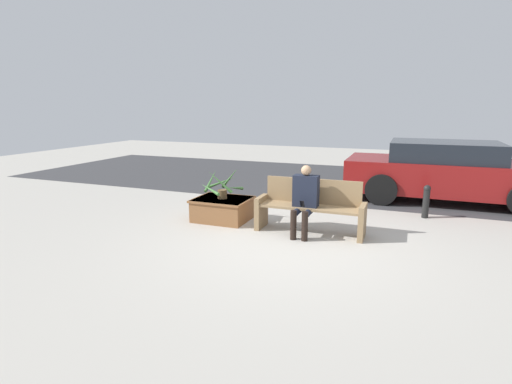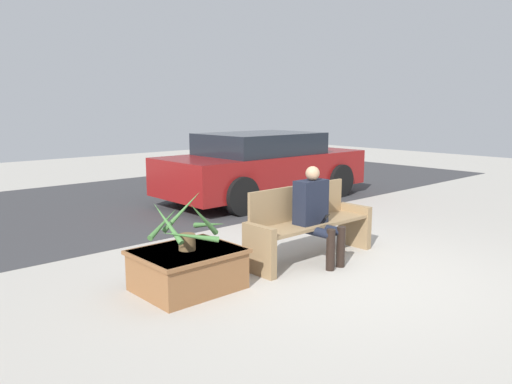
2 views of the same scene
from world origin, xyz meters
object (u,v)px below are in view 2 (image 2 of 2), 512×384
bollard_post (308,196)px  person_seated (316,210)px  parked_car (263,166)px  bench (308,224)px  planter_box (188,268)px  potted_plant (186,228)px

bollard_post → person_seated: bearing=-136.3°
bollard_post → parked_car: bearing=74.8°
bench → bollard_post: bench is taller
planter_box → parked_car: (4.11, 3.24, 0.46)m
potted_plant → parked_car: 5.24m
planter_box → potted_plant: bearing=-152.0°
bench → potted_plant: bearing=176.5°
planter_box → bollard_post: (3.66, 1.59, 0.12)m
potted_plant → bollard_post: (3.67, 1.59, -0.31)m
potted_plant → planter_box: bearing=28.0°
potted_plant → bollard_post: 4.01m
person_seated → planter_box: 1.77m
parked_car → bollard_post: size_ratio=6.74×
person_seated → planter_box: bearing=170.1°
bench → bollard_post: bearing=41.7°
planter_box → parked_car: parked_car is taller
bench → potted_plant: potted_plant is taller
parked_car → bollard_post: parked_car is taller
planter_box → bollard_post: size_ratio=1.60×
bench → planter_box: (-1.75, 0.11, -0.21)m
bollard_post → potted_plant: bearing=-156.5°
person_seated → bollard_post: 2.74m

